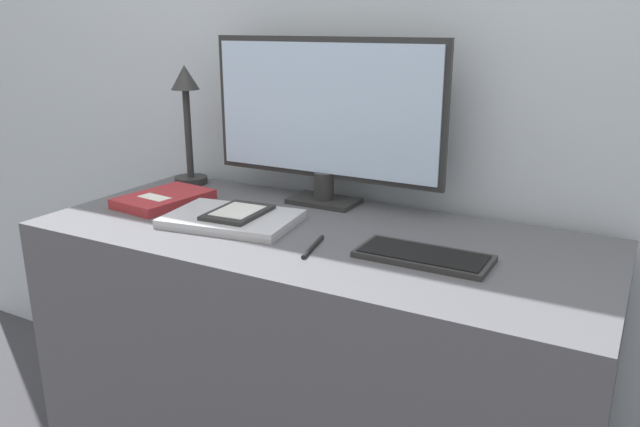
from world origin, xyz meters
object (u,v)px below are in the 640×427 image
(pen, at_px, (313,247))
(keyboard, at_px, (424,256))
(laptop, at_px, (232,219))
(ereader, at_px, (238,212))
(notebook, at_px, (164,199))
(desk_lamp, at_px, (187,112))
(monitor, at_px, (325,116))

(pen, bearing_deg, keyboard, 13.46)
(laptop, distance_m, ereader, 0.02)
(keyboard, relative_size, notebook, 1.07)
(laptop, distance_m, desk_lamp, 0.46)
(keyboard, bearing_deg, notebook, 175.67)
(desk_lamp, bearing_deg, monitor, 0.74)
(monitor, distance_m, ereader, 0.34)
(monitor, bearing_deg, keyboard, -35.50)
(monitor, distance_m, pen, 0.41)
(keyboard, relative_size, laptop, 0.82)
(monitor, bearing_deg, laptop, -112.96)
(ereader, bearing_deg, desk_lamp, 144.97)
(notebook, bearing_deg, ereader, -8.66)
(monitor, relative_size, laptop, 1.97)
(keyboard, distance_m, pen, 0.23)
(laptop, height_order, desk_lamp, desk_lamp)
(monitor, distance_m, notebook, 0.47)
(ereader, height_order, notebook, ereader)
(laptop, relative_size, pen, 2.48)
(desk_lamp, xyz_separation_m, pen, (0.59, -0.31, -0.21))
(monitor, distance_m, desk_lamp, 0.45)
(keyboard, distance_m, ereader, 0.47)
(keyboard, distance_m, laptop, 0.48)
(desk_lamp, relative_size, notebook, 1.37)
(monitor, xyz_separation_m, keyboard, (0.37, -0.26, -0.22))
(notebook, bearing_deg, desk_lamp, 111.12)
(laptop, bearing_deg, ereader, 43.60)
(monitor, relative_size, ereader, 3.79)
(keyboard, distance_m, notebook, 0.74)
(keyboard, height_order, pen, keyboard)
(laptop, height_order, ereader, ereader)
(laptop, xyz_separation_m, pen, (0.25, -0.06, -0.01))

